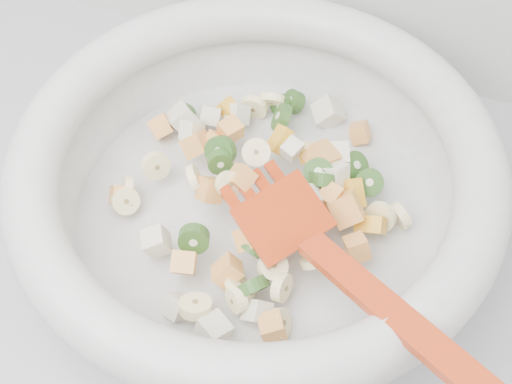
% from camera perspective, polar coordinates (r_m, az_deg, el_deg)
% --- Properties ---
extents(mixing_bowl, '(0.45, 0.41, 0.14)m').
position_cam_1_polar(mixing_bowl, '(0.60, 0.03, 0.77)').
color(mixing_bowl, silver).
rests_on(mixing_bowl, counter).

